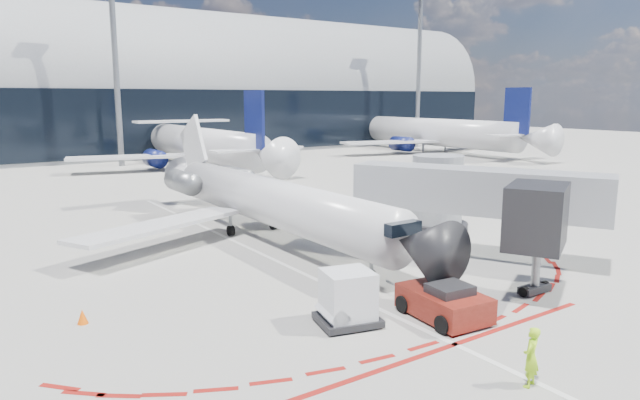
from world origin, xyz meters
TOP-DOWN VIEW (x-y plane):
  - ground at (0.00, 0.00)m, footprint 260.00×260.00m
  - apron_centerline at (0.00, 2.00)m, footprint 0.25×40.00m
  - apron_stop_bar at (0.00, -11.50)m, footprint 14.00×0.25m
  - terminal_building at (0.00, 64.97)m, footprint 150.00×24.15m
  - jet_bridge at (9.79, -3.01)m, footprint 10.03×15.20m
  - light_mast_centre at (5.00, 48.00)m, footprint 0.70×0.70m
  - light_mast_east at (55.00, 48.00)m, footprint 0.70×0.70m
  - regional_jet at (1.94, 5.83)m, footprint 23.21×28.62m
  - pushback_tug at (1.47, -9.56)m, footprint 2.62×5.55m
  - ramp_worker at (-0.35, -14.72)m, footprint 0.77×0.62m
  - uld_container at (-1.99, -8.01)m, footprint 2.59×2.34m
  - safety_cone_left at (-10.19, -2.36)m, footprint 0.40×0.40m
  - bg_airliner_0 at (12.32, 41.43)m, footprint 35.08×37.14m
  - bg_airliner_1 at (50.47, 40.41)m, footprint 37.43×39.63m

SIDE VIEW (x-z plane):
  - ground at x=0.00m, z-range 0.00..0.00m
  - apron_centerline at x=0.00m, z-range 0.00..0.01m
  - apron_stop_bar at x=0.00m, z-range 0.00..0.01m
  - safety_cone_left at x=-10.19m, z-range 0.00..0.56m
  - pushback_tug at x=1.47m, z-range -0.08..1.34m
  - ramp_worker at x=-0.35m, z-range 0.00..1.83m
  - uld_container at x=-1.99m, z-range -0.01..2.06m
  - regional_jet at x=1.94m, z-range -1.19..5.98m
  - jet_bridge at x=9.79m, z-range 0.56..5.46m
  - bg_airliner_0 at x=12.32m, z-range 0.00..11.35m
  - bg_airliner_1 at x=50.47m, z-range 0.00..12.11m
  - terminal_building at x=0.00m, z-range -3.48..20.52m
  - light_mast_centre at x=5.00m, z-range 0.00..25.00m
  - light_mast_east at x=55.00m, z-range 0.00..25.00m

